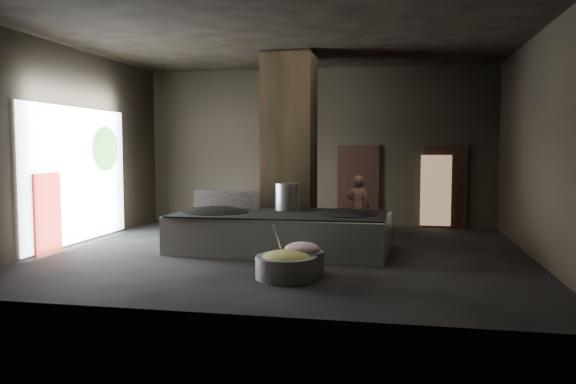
% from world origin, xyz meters
% --- Properties ---
extents(floor, '(10.00, 9.00, 0.10)m').
position_xyz_m(floor, '(0.00, 0.00, -0.05)').
color(floor, black).
rests_on(floor, ground).
extents(ceiling, '(10.00, 9.00, 0.10)m').
position_xyz_m(ceiling, '(0.00, 0.00, 4.55)').
color(ceiling, black).
rests_on(ceiling, back_wall).
extents(back_wall, '(10.00, 0.10, 4.50)m').
position_xyz_m(back_wall, '(0.00, 4.55, 2.25)').
color(back_wall, black).
rests_on(back_wall, ground).
extents(front_wall, '(10.00, 0.10, 4.50)m').
position_xyz_m(front_wall, '(0.00, -4.55, 2.25)').
color(front_wall, black).
rests_on(front_wall, ground).
extents(left_wall, '(0.10, 9.00, 4.50)m').
position_xyz_m(left_wall, '(-5.05, 0.00, 2.25)').
color(left_wall, black).
rests_on(left_wall, ground).
extents(right_wall, '(0.10, 9.00, 4.50)m').
position_xyz_m(right_wall, '(5.05, 0.00, 2.25)').
color(right_wall, black).
rests_on(right_wall, ground).
extents(pillar, '(1.20, 1.20, 4.50)m').
position_xyz_m(pillar, '(-0.30, 1.90, 2.25)').
color(pillar, black).
rests_on(pillar, ground).
extents(hearth_platform, '(4.69, 2.42, 0.80)m').
position_xyz_m(hearth_platform, '(-0.16, 0.15, 0.40)').
color(hearth_platform, silver).
rests_on(hearth_platform, ground).
extents(platform_cap, '(4.49, 2.15, 0.03)m').
position_xyz_m(platform_cap, '(-0.16, 0.15, 0.82)').
color(platform_cap, black).
rests_on(platform_cap, hearth_platform).
extents(wok_left, '(1.45, 1.45, 0.40)m').
position_xyz_m(wok_left, '(-1.61, 0.10, 0.75)').
color(wok_left, black).
rests_on(wok_left, hearth_platform).
extents(wok_left_rim, '(1.48, 1.48, 0.05)m').
position_xyz_m(wok_left_rim, '(-1.61, 0.10, 0.82)').
color(wok_left_rim, black).
rests_on(wok_left_rim, hearth_platform).
extents(wok_right, '(1.35, 1.35, 0.38)m').
position_xyz_m(wok_right, '(1.19, 0.20, 0.75)').
color(wok_right, black).
rests_on(wok_right, hearth_platform).
extents(wok_right_rim, '(1.38, 1.38, 0.05)m').
position_xyz_m(wok_right_rim, '(1.19, 0.20, 0.82)').
color(wok_right_rim, black).
rests_on(wok_right_rim, hearth_platform).
extents(stock_pot, '(0.56, 0.56, 0.60)m').
position_xyz_m(stock_pot, '(-0.11, 0.70, 1.13)').
color(stock_pot, '#97999E').
rests_on(stock_pot, hearth_platform).
extents(splash_guard, '(1.60, 0.14, 0.40)m').
position_xyz_m(splash_guard, '(-1.61, 0.90, 1.03)').
color(splash_guard, black).
rests_on(splash_guard, hearth_platform).
extents(cook, '(0.58, 0.38, 1.55)m').
position_xyz_m(cook, '(1.35, 2.34, 0.78)').
color(cook, '#996C4E').
rests_on(cook, ground).
extents(veg_basin, '(1.13, 1.13, 0.39)m').
position_xyz_m(veg_basin, '(0.46, -2.33, 0.19)').
color(veg_basin, gray).
rests_on(veg_basin, ground).
extents(veg_fill, '(0.86, 0.86, 0.26)m').
position_xyz_m(veg_fill, '(0.46, -2.33, 0.35)').
color(veg_fill, '#8BB156').
rests_on(veg_fill, veg_basin).
extents(ladle, '(0.18, 0.40, 0.75)m').
position_xyz_m(ladle, '(0.31, -2.18, 0.55)').
color(ladle, '#97999E').
rests_on(ladle, veg_basin).
extents(meat_basin, '(0.79, 0.79, 0.41)m').
position_xyz_m(meat_basin, '(0.67, -1.96, 0.21)').
color(meat_basin, gray).
rests_on(meat_basin, ground).
extents(meat_fill, '(0.62, 0.62, 0.24)m').
position_xyz_m(meat_fill, '(0.67, -1.96, 0.45)').
color(meat_fill, '#BC7171').
rests_on(meat_fill, meat_basin).
extents(doorway_near, '(1.18, 0.08, 2.38)m').
position_xyz_m(doorway_near, '(1.20, 4.45, 1.10)').
color(doorway_near, black).
rests_on(doorway_near, ground).
extents(doorway_near_glow, '(0.74, 0.04, 1.76)m').
position_xyz_m(doorway_near_glow, '(1.38, 4.54, 1.05)').
color(doorway_near_glow, '#8C6647').
rests_on(doorway_near_glow, ground).
extents(doorway_far, '(1.18, 0.08, 2.38)m').
position_xyz_m(doorway_far, '(3.60, 4.45, 1.10)').
color(doorway_far, black).
rests_on(doorway_far, ground).
extents(doorway_far_glow, '(0.83, 0.04, 1.95)m').
position_xyz_m(doorway_far_glow, '(3.34, 4.35, 1.05)').
color(doorway_far_glow, '#8C6647').
rests_on(doorway_far_glow, ground).
extents(left_opening, '(0.04, 4.20, 3.10)m').
position_xyz_m(left_opening, '(-4.95, 0.20, 1.60)').
color(left_opening, white).
rests_on(left_opening, ground).
extents(pavilion_sliver, '(0.05, 0.90, 1.70)m').
position_xyz_m(pavilion_sliver, '(-4.88, -1.10, 0.85)').
color(pavilion_sliver, maroon).
rests_on(pavilion_sliver, ground).
extents(tree_silhouette, '(0.28, 1.10, 1.10)m').
position_xyz_m(tree_silhouette, '(-4.85, 1.30, 2.20)').
color(tree_silhouette, '#194714').
rests_on(tree_silhouette, left_opening).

